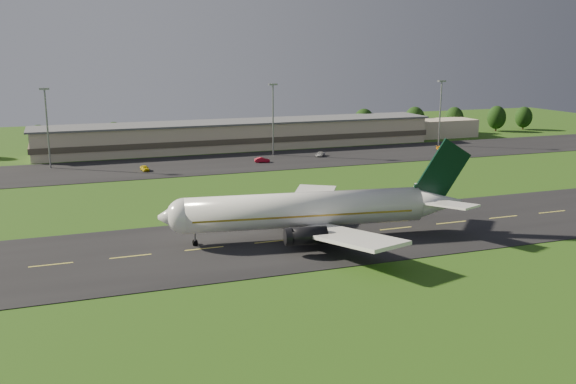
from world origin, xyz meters
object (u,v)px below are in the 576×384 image
object	(u,v)px
light_mast_centre	(273,111)
service_vehicle_b	(262,160)
light_mast_west	(47,118)
light_mast_east	(441,105)
service_vehicle_a	(145,168)
service_vehicle_d	(444,148)
service_vehicle_c	(320,154)
terminal	(261,134)
airliner	(310,210)

from	to	relation	value
light_mast_centre	service_vehicle_b	distance (m)	17.35
light_mast_west	service_vehicle_b	world-z (taller)	light_mast_west
light_mast_west	light_mast_east	world-z (taller)	same
service_vehicle_a	service_vehicle_d	bearing A→B (deg)	-5.43
light_mast_east	service_vehicle_c	xyz separation A→B (m)	(-43.15, -6.58, -12.03)
terminal	service_vehicle_b	world-z (taller)	terminal
light_mast_centre	service_vehicle_a	bearing A→B (deg)	-162.13
service_vehicle_b	service_vehicle_c	world-z (taller)	service_vehicle_b
terminal	light_mast_west	bearing A→B (deg)	-165.24
airliner	service_vehicle_d	world-z (taller)	airliner
airliner	service_vehicle_d	size ratio (longest dim) A/B	11.22
service_vehicle_b	airliner	bearing A→B (deg)	178.45
terminal	light_mast_west	distance (m)	64.10
light_mast_west	light_mast_centre	world-z (taller)	same
service_vehicle_d	light_mast_centre	bearing A→B (deg)	89.65
service_vehicle_b	service_vehicle_d	size ratio (longest dim) A/B	0.88
light_mast_west	service_vehicle_c	xyz separation A→B (m)	(71.85, -6.58, -12.03)
light_mast_west	service_vehicle_b	distance (m)	55.67
service_vehicle_a	light_mast_centre	bearing A→B (deg)	9.98
light_mast_east	service_vehicle_d	size ratio (longest dim) A/B	4.46
light_mast_west	light_mast_east	xyz separation A→B (m)	(115.00, 0.00, 0.00)
service_vehicle_a	terminal	bearing A→B (deg)	27.96
airliner	service_vehicle_a	xyz separation A→B (m)	(-17.18, 67.89, -3.88)
light_mast_west	light_mast_centre	xyz separation A→B (m)	(60.00, 0.00, 0.00)
service_vehicle_d	terminal	bearing A→B (deg)	72.75
service_vehicle_a	service_vehicle_d	world-z (taller)	service_vehicle_a
service_vehicle_a	service_vehicle_c	bearing A→B (deg)	-1.42
light_mast_centre	terminal	bearing A→B (deg)	85.05
service_vehicle_a	service_vehicle_b	world-z (taller)	service_vehicle_a
service_vehicle_b	service_vehicle_c	distance (m)	18.97
light_mast_east	service_vehicle_d	xyz separation A→B (m)	(-3.57, -8.38, -11.98)
service_vehicle_b	service_vehicle_d	world-z (taller)	service_vehicle_b
light_mast_centre	service_vehicle_b	size ratio (longest dim) A/B	5.05
light_mast_east	service_vehicle_d	world-z (taller)	light_mast_east
airliner	terminal	xyz separation A→B (m)	(22.13, 96.30, -0.67)
terminal	service_vehicle_c	world-z (taller)	terminal
light_mast_east	service_vehicle_c	distance (m)	45.27
terminal	service_vehicle_d	world-z (taller)	terminal
light_mast_east	service_vehicle_c	size ratio (longest dim) A/B	4.67
light_mast_west	service_vehicle_c	size ratio (longest dim) A/B	4.67
airliner	light_mast_west	size ratio (longest dim) A/B	2.51
light_mast_east	service_vehicle_b	distance (m)	63.73
terminal	light_mast_east	size ratio (longest dim) A/B	7.13
light_mast_east	service_vehicle_c	world-z (taller)	light_mast_east
airliner	service_vehicle_b	world-z (taller)	airliner
airliner	light_mast_centre	world-z (taller)	light_mast_centre
service_vehicle_c	service_vehicle_d	bearing A→B (deg)	33.67
terminal	airliner	bearing A→B (deg)	-102.94
airliner	service_vehicle_a	size ratio (longest dim) A/B	12.84
light_mast_centre	light_mast_east	xyz separation A→B (m)	(55.00, 0.00, 0.00)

